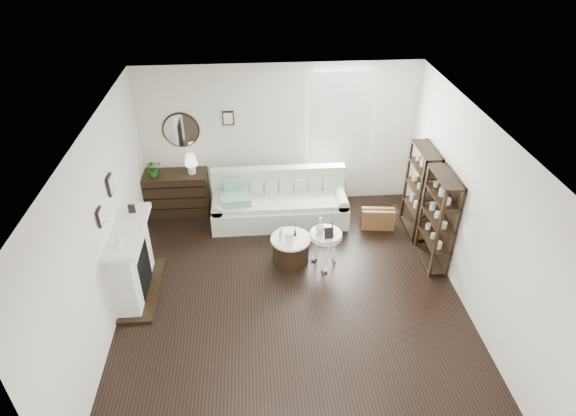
{
  "coord_description": "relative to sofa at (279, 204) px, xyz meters",
  "views": [
    {
      "loc": [
        -0.48,
        -5.3,
        5.04
      ],
      "look_at": [
        0.01,
        0.8,
        1.06
      ],
      "focal_mm": 30.0,
      "sensor_mm": 36.0,
      "label": 1
    }
  ],
  "objects": [
    {
      "name": "room",
      "position": [
        0.78,
        0.63,
        1.28
      ],
      "size": [
        5.5,
        5.5,
        5.5
      ],
      "color": "black",
      "rests_on": "ground"
    },
    {
      "name": "quilt",
      "position": [
        -0.79,
        -0.12,
        0.24
      ],
      "size": [
        0.59,
        0.5,
        0.14
      ],
      "primitive_type": "cube",
      "rotation": [
        0.0,
        0.0,
        0.1
      ],
      "color": "#23836A",
      "rests_on": "sofa"
    },
    {
      "name": "fireplace",
      "position": [
        -2.26,
        -1.78,
        0.23
      ],
      "size": [
        0.5,
        1.4,
        1.84
      ],
      "color": "white",
      "rests_on": "ground"
    },
    {
      "name": "potted_plant",
      "position": [
        -2.22,
        0.34,
        0.66
      ],
      "size": [
        0.36,
        0.34,
        0.32
      ],
      "primitive_type": "imported",
      "rotation": [
        0.0,
        0.0,
        0.39
      ],
      "color": "#225518",
      "rests_on": "dresser"
    },
    {
      "name": "bottle_drum",
      "position": [
        -0.05,
        -1.3,
        0.28
      ],
      "size": [
        0.06,
        0.06,
        0.28
      ],
      "primitive_type": "cylinder",
      "color": "silver",
      "rests_on": "drum_table"
    },
    {
      "name": "pedestal_table",
      "position": [
        0.65,
        -1.36,
        0.25
      ],
      "size": [
        0.51,
        0.51,
        0.62
      ],
      "rotation": [
        0.0,
        0.0,
        -0.02
      ],
      "color": "white",
      "rests_on": "ground"
    },
    {
      "name": "card_frame_drum",
      "position": [
        0.06,
        -1.39,
        0.23
      ],
      "size": [
        0.15,
        0.1,
        0.19
      ],
      "primitive_type": "cube",
      "rotation": [
        -0.21,
        0.0,
        -0.34
      ],
      "color": "white",
      "rests_on": "drum_table"
    },
    {
      "name": "sofa",
      "position": [
        0.0,
        0.0,
        0.0
      ],
      "size": [
        2.43,
        0.84,
        0.94
      ],
      "color": "beige",
      "rests_on": "ground"
    },
    {
      "name": "flask_ped",
      "position": [
        0.56,
        -1.34,
        0.45
      ],
      "size": [
        0.15,
        0.15,
        0.28
      ],
      "primitive_type": null,
      "color": "silver",
      "rests_on": "pedestal_table"
    },
    {
      "name": "table_lamp",
      "position": [
        -1.56,
        0.4,
        0.69
      ],
      "size": [
        0.3,
        0.3,
        0.37
      ],
      "primitive_type": null,
      "rotation": [
        0.0,
        0.0,
        0.37
      ],
      "color": "white",
      "rests_on": "dresser"
    },
    {
      "name": "drum_table",
      "position": [
        0.11,
        -1.23,
        -0.08
      ],
      "size": [
        0.65,
        0.65,
        0.45
      ],
      "rotation": [
        0.0,
        0.0,
        0.05
      ],
      "color": "black",
      "rests_on": "ground"
    },
    {
      "name": "suitcase",
      "position": [
        1.73,
        -0.43,
        -0.12
      ],
      "size": [
        0.61,
        0.27,
        0.39
      ],
      "primitive_type": "cube",
      "rotation": [
        0.0,
        0.0,
        -0.13
      ],
      "color": "brown",
      "rests_on": "ground"
    },
    {
      "name": "card_frame_ped",
      "position": [
        0.67,
        -1.5,
        0.4
      ],
      "size": [
        0.14,
        0.07,
        0.18
      ],
      "primitive_type": "cube",
      "rotation": [
        -0.21,
        0.0,
        0.09
      ],
      "color": "black",
      "rests_on": "pedestal_table"
    },
    {
      "name": "shelf_unit_far",
      "position": [
        2.38,
        -0.52,
        0.49
      ],
      "size": [
        0.3,
        0.8,
        1.6
      ],
      "color": "black",
      "rests_on": "ground"
    },
    {
      "name": "dresser",
      "position": [
        -1.91,
        0.39,
        0.1
      ],
      "size": [
        1.22,
        0.52,
        0.82
      ],
      "color": "black",
      "rests_on": "ground"
    },
    {
      "name": "eiffel_ped",
      "position": [
        0.75,
        -1.33,
        0.41
      ],
      "size": [
        0.13,
        0.13,
        0.2
      ],
      "primitive_type": null,
      "rotation": [
        0.0,
        0.0,
        -0.15
      ],
      "color": "black",
      "rests_on": "pedestal_table"
    },
    {
      "name": "shelf_unit_near",
      "position": [
        2.38,
        -1.42,
        0.49
      ],
      "size": [
        0.3,
        0.8,
        1.6
      ],
      "color": "black",
      "rests_on": "ground"
    },
    {
      "name": "eiffel_drum",
      "position": [
        0.18,
        -1.18,
        0.23
      ],
      "size": [
        0.13,
        0.13,
        0.19
      ],
      "primitive_type": null,
      "rotation": [
        0.0,
        0.0,
        -0.17
      ],
      "color": "black",
      "rests_on": "drum_table"
    }
  ]
}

